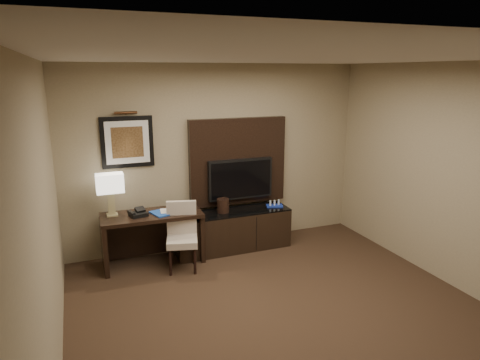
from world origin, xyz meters
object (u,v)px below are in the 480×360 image
desk_phone (138,212)px  table_lamp (111,197)px  desk_chair (182,240)px  tv (240,179)px  minibar_tray (274,204)px  ice_bucket (223,206)px  desk (153,238)px  credenza (232,230)px

desk_phone → table_lamp: bearing=140.4°
desk_chair → table_lamp: table_lamp is taller
tv → desk_phone: size_ratio=4.71×
table_lamp → minibar_tray: (2.37, -0.07, -0.34)m
desk_phone → minibar_tray: 2.05m
table_lamp → ice_bucket: size_ratio=2.58×
tv → desk_phone: (-1.56, -0.28, -0.25)m
table_lamp → ice_bucket: bearing=-1.8°
desk → ice_bucket: bearing=5.1°
desk → desk_chair: size_ratio=1.62×
desk → desk_phone: bearing=-167.2°
ice_bucket → desk_chair: bearing=-149.9°
credenza → desk_chair: size_ratio=2.07×
credenza → desk_phone: size_ratio=8.08×
desk → desk_phone: (-0.18, -0.04, 0.41)m
desk_chair → credenza: bearing=39.4°
credenza → desk: bearing=-178.0°
desk_chair → tv: bearing=43.5°
ice_bucket → desk: bearing=-176.4°
desk → ice_bucket: (1.05, 0.07, 0.33)m
desk → table_lamp: bearing=168.5°
credenza → ice_bucket: size_ratio=8.57×
desk_phone → ice_bucket: desk_phone is taller
ice_bucket → minibar_tray: 0.82m
ice_bucket → tv: bearing=27.2°
ice_bucket → minibar_tray: (0.82, -0.02, -0.06)m
credenza → tv: 0.78m
tv → desk: bearing=-170.2°
desk_chair → desk_phone: 0.70m
credenza → minibar_tray: size_ratio=7.02×
desk → ice_bucket: ice_bucket is taller
desk → desk_phone: 0.45m
desk → table_lamp: (-0.50, 0.12, 0.62)m
desk_phone → credenza: bearing=-10.8°
desk_phone → ice_bucket: bearing=-9.7°
desk_chair → ice_bucket: (0.72, 0.42, 0.28)m
credenza → ice_bucket: (-0.14, 0.02, 0.40)m
desk → tv: size_ratio=1.34×
desk → desk_chair: bearing=-45.5°
tv → minibar_tray: 0.65m
minibar_tray → ice_bucket: bearing=178.4°
credenza → tv: (0.20, 0.19, 0.72)m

